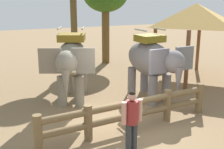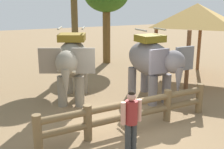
{
  "view_description": "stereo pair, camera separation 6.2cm",
  "coord_description": "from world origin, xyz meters",
  "px_view_note": "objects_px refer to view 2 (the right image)",
  "views": [
    {
      "loc": [
        -3.84,
        -7.5,
        3.95
      ],
      "look_at": [
        0.0,
        1.2,
        1.4
      ],
      "focal_mm": 46.61,
      "sensor_mm": 36.0,
      "label": 1
    },
    {
      "loc": [
        -3.78,
        -7.53,
        3.95
      ],
      "look_at": [
        0.0,
        1.2,
        1.4
      ],
      "focal_mm": 46.61,
      "sensor_mm": 36.0,
      "label": 2
    }
  ],
  "objects_px": {
    "log_fence": "(131,111)",
    "elephant_center": "(152,61)",
    "tourist_woman_in_black": "(131,117)",
    "thatched_shelter": "(197,16)",
    "elephant_near_left": "(72,61)"
  },
  "relations": [
    {
      "from": "log_fence",
      "to": "elephant_center",
      "type": "relative_size",
      "value": 1.82
    },
    {
      "from": "tourist_woman_in_black",
      "to": "log_fence",
      "type": "bearing_deg",
      "value": 63.5
    },
    {
      "from": "log_fence",
      "to": "elephant_center",
      "type": "height_order",
      "value": "elephant_center"
    },
    {
      "from": "log_fence",
      "to": "thatched_shelter",
      "type": "xyz_separation_m",
      "value": [
        5.48,
        3.95,
        2.49
      ]
    },
    {
      "from": "elephant_near_left",
      "to": "elephant_center",
      "type": "distance_m",
      "value": 3.08
    },
    {
      "from": "log_fence",
      "to": "thatched_shelter",
      "type": "distance_m",
      "value": 7.2
    },
    {
      "from": "tourist_woman_in_black",
      "to": "thatched_shelter",
      "type": "distance_m",
      "value": 8.25
    },
    {
      "from": "tourist_woman_in_black",
      "to": "thatched_shelter",
      "type": "xyz_separation_m",
      "value": [
        6.08,
        5.15,
        2.11
      ]
    },
    {
      "from": "log_fence",
      "to": "tourist_woman_in_black",
      "type": "distance_m",
      "value": 1.4
    },
    {
      "from": "log_fence",
      "to": "elephant_center",
      "type": "xyz_separation_m",
      "value": [
        1.99,
        2.09,
        0.96
      ]
    },
    {
      "from": "elephant_center",
      "to": "thatched_shelter",
      "type": "xyz_separation_m",
      "value": [
        3.49,
        1.86,
        1.53
      ]
    },
    {
      "from": "log_fence",
      "to": "thatched_shelter",
      "type": "bearing_deg",
      "value": 35.78
    },
    {
      "from": "thatched_shelter",
      "to": "elephant_center",
      "type": "bearing_deg",
      "value": -151.99
    },
    {
      "from": "log_fence",
      "to": "tourist_woman_in_black",
      "type": "height_order",
      "value": "tourist_woman_in_black"
    },
    {
      "from": "elephant_near_left",
      "to": "log_fence",
      "type": "bearing_deg",
      "value": -74.01
    }
  ]
}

